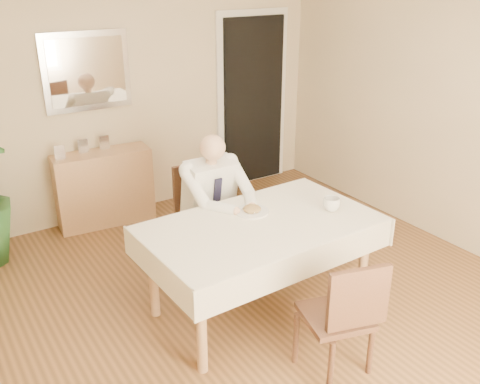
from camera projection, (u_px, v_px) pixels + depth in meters
room at (269, 161)px, 3.54m from camera, size 5.00×5.02×2.60m
doorway at (253, 102)px, 6.33m from camera, size 0.96×0.07×2.10m
mirror at (87, 71)px, 5.15m from camera, size 0.86×0.04×0.76m
dining_table at (261, 233)px, 3.95m from camera, size 1.74×1.06×0.75m
chair_far at (203, 210)px, 4.69m from camera, size 0.46×0.46×0.91m
chair_near at (344, 313)px, 3.35m from camera, size 0.50×0.50×0.85m
seated_man at (220, 202)px, 4.40m from camera, size 0.48×0.72×1.24m
plate at (252, 212)px, 4.08m from camera, size 0.26×0.26×0.02m
food at (252, 209)px, 4.07m from camera, size 0.14×0.14×0.06m
knife at (261, 211)px, 4.04m from camera, size 0.01×0.13×0.01m
fork at (252, 214)px, 4.00m from camera, size 0.01×0.13×0.01m
coffee_mug at (332, 204)px, 4.09m from camera, size 0.17×0.17×0.10m
sideboard at (104, 188)px, 5.49m from camera, size 0.99×0.41×0.77m
photo_frame_left at (60, 152)px, 5.12m from camera, size 0.10×0.02×0.14m
photo_frame_center at (83, 146)px, 5.30m from camera, size 0.10×0.02×0.14m
photo_frame_right at (104, 142)px, 5.41m from camera, size 0.10×0.02×0.14m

